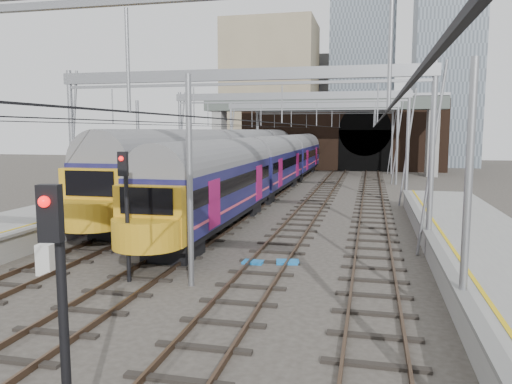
% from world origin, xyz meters
% --- Properties ---
extents(ground, '(160.00, 160.00, 0.00)m').
position_xyz_m(ground, '(0.00, 0.00, 0.00)').
color(ground, '#38332D').
rests_on(ground, ground).
extents(tracks, '(14.40, 80.00, 0.22)m').
position_xyz_m(tracks, '(0.00, 15.00, 0.02)').
color(tracks, '#4C3828').
rests_on(tracks, ground).
extents(overhead_line, '(16.80, 80.00, 8.00)m').
position_xyz_m(overhead_line, '(0.00, 21.49, 6.57)').
color(overhead_line, gray).
rests_on(overhead_line, ground).
extents(retaining_wall, '(28.00, 2.75, 9.00)m').
position_xyz_m(retaining_wall, '(1.40, 51.93, 4.33)').
color(retaining_wall, '#301F15').
rests_on(retaining_wall, ground).
extents(overbridge, '(28.00, 3.00, 9.25)m').
position_xyz_m(overbridge, '(0.00, 46.00, 7.27)').
color(overbridge, gray).
rests_on(overbridge, ground).
extents(city_skyline, '(37.50, 27.50, 60.00)m').
position_xyz_m(city_skyline, '(2.73, 70.48, 17.09)').
color(city_skyline, tan).
rests_on(city_skyline, ground).
extents(train_main, '(2.75, 63.51, 4.74)m').
position_xyz_m(train_main, '(-2.00, 34.68, 2.46)').
color(train_main, black).
rests_on(train_main, ground).
extents(train_second, '(3.12, 54.03, 5.26)m').
position_xyz_m(train_second, '(-6.00, 32.82, 2.68)').
color(train_second, black).
rests_on(train_second, ground).
extents(signal_near_left, '(0.34, 0.45, 4.50)m').
position_xyz_m(signal_near_left, '(-2.26, 1.88, 2.87)').
color(signal_near_left, black).
rests_on(signal_near_left, ground).
extents(signal_near_centre, '(0.34, 0.45, 4.46)m').
position_xyz_m(signal_near_centre, '(1.43, -7.22, 2.85)').
color(signal_near_centre, black).
rests_on(signal_near_centre, ground).
extents(relay_cabinet, '(0.59, 0.50, 1.13)m').
position_xyz_m(relay_cabinet, '(-5.57, 2.03, 0.57)').
color(relay_cabinet, silver).
rests_on(relay_cabinet, ground).
extents(equip_cover_a, '(0.99, 0.78, 0.10)m').
position_xyz_m(equip_cover_a, '(2.70, 5.52, 0.05)').
color(equip_cover_a, '#186CB9').
rests_on(equip_cover_a, ground).
extents(equip_cover_b, '(1.13, 0.94, 0.11)m').
position_xyz_m(equip_cover_b, '(-2.27, 4.91, 0.06)').
color(equip_cover_b, '#186CB9').
rests_on(equip_cover_b, ground).
extents(equip_cover_c, '(0.82, 0.60, 0.09)m').
position_xyz_m(equip_cover_c, '(1.38, 5.23, 0.05)').
color(equip_cover_c, '#186CB9').
rests_on(equip_cover_c, ground).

